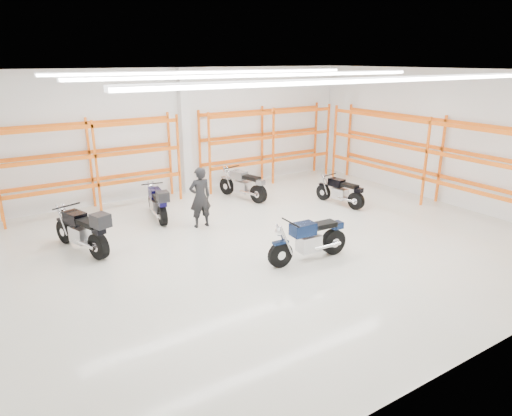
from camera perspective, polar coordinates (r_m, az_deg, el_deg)
ground at (r=12.62m, az=2.48°, el=-4.17°), size 14.00×14.00×0.00m
room_shell at (r=11.79m, az=2.63°, el=10.79°), size 14.02×12.02×4.51m
motorcycle_main at (r=11.40m, az=6.95°, el=-3.99°), size 2.26×0.75×1.11m
motorcycle_back_a at (r=12.48m, az=-20.69°, el=-2.74°), size 1.10×2.35×1.23m
motorcycle_back_b at (r=14.42m, az=-12.16°, el=0.56°), size 0.73×2.15×1.11m
motorcycle_back_c at (r=16.20m, az=-1.49°, el=2.85°), size 0.88×2.17×1.09m
motorcycle_back_d at (r=15.80m, az=10.65°, el=1.95°), size 0.66×1.99×0.98m
standing_man at (r=13.50m, az=-7.00°, el=1.33°), size 0.69×0.47×1.82m
structural_column at (r=16.96m, az=-8.89°, el=9.35°), size 0.32×0.32×4.50m
pallet_racking_back_left at (r=15.67m, az=-19.76°, el=6.05°), size 5.67×0.87×3.00m
pallet_racking_back_right at (r=18.36m, az=1.46°, el=8.76°), size 5.67×0.87×3.00m
pallet_racking_side at (r=16.56m, az=21.42°, el=6.57°), size 0.87×9.07×3.00m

